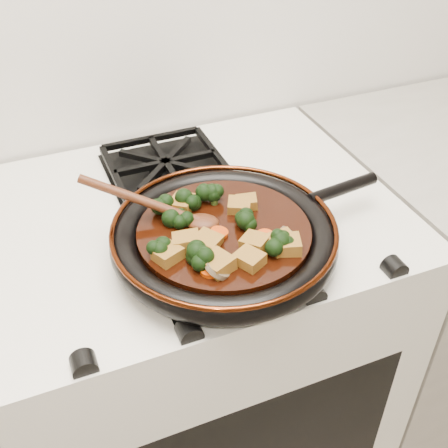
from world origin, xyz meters
name	(u,v)px	position (x,y,z in m)	size (l,w,h in m)	color
stove	(197,364)	(0.00, 1.69, 0.45)	(0.76, 0.60, 0.90)	silver
burner_grate_front	(218,251)	(0.00, 1.55, 0.91)	(0.23, 0.23, 0.03)	black
burner_grate_back	(166,166)	(0.00, 1.83, 0.91)	(0.23, 0.23, 0.03)	black
skillet	(225,236)	(0.01, 1.55, 0.94)	(0.49, 0.37, 0.05)	black
braising_sauce	(224,234)	(0.01, 1.55, 0.95)	(0.28, 0.28, 0.02)	black
tofu_cube_0	(217,264)	(-0.03, 1.46, 0.97)	(0.04, 0.04, 0.02)	#8C6020
tofu_cube_1	(239,206)	(0.05, 1.58, 0.97)	(0.04, 0.03, 0.02)	#8C6020
tofu_cube_2	(282,244)	(0.07, 1.47, 0.97)	(0.04, 0.04, 0.02)	#8C6020
tofu_cube_3	(187,242)	(-0.06, 1.53, 0.97)	(0.04, 0.04, 0.02)	#8C6020
tofu_cube_4	(247,203)	(0.07, 1.59, 0.97)	(0.03, 0.03, 0.02)	#8C6020
tofu_cube_5	(182,204)	(-0.03, 1.63, 0.97)	(0.04, 0.04, 0.02)	#8C6020
tofu_cube_6	(168,255)	(-0.10, 1.51, 0.97)	(0.04, 0.03, 0.02)	#8C6020
tofu_cube_7	(249,260)	(0.01, 1.46, 0.97)	(0.04, 0.03, 0.02)	#8C6020
tofu_cube_8	(207,242)	(-0.03, 1.52, 0.97)	(0.04, 0.04, 0.02)	#8C6020
tofu_cube_9	(289,245)	(0.08, 1.46, 0.97)	(0.04, 0.03, 0.02)	#8C6020
tofu_cube_10	(255,243)	(0.04, 1.49, 0.97)	(0.04, 0.03, 0.02)	#8C6020
broccoli_floret_0	(164,206)	(-0.07, 1.63, 0.97)	(0.06, 0.06, 0.06)	black
broccoli_floret_1	(206,256)	(-0.04, 1.49, 0.97)	(0.06, 0.06, 0.05)	black
broccoli_floret_2	(214,198)	(0.02, 1.62, 0.97)	(0.06, 0.06, 0.06)	black
broccoli_floret_3	(251,221)	(0.05, 1.54, 0.97)	(0.06, 0.06, 0.05)	black
broccoli_floret_4	(180,222)	(-0.05, 1.58, 0.97)	(0.06, 0.06, 0.05)	black
broccoli_floret_5	(192,254)	(-0.06, 1.50, 0.97)	(0.06, 0.06, 0.05)	black
broccoli_floret_6	(160,247)	(-0.10, 1.53, 0.97)	(0.06, 0.06, 0.05)	black
broccoli_floret_7	(279,245)	(0.07, 1.47, 0.97)	(0.06, 0.06, 0.05)	black
broccoli_floret_8	(194,203)	(-0.02, 1.62, 0.97)	(0.06, 0.06, 0.05)	black
carrot_coin_0	(208,258)	(-0.04, 1.49, 0.96)	(0.03, 0.03, 0.01)	#C33805
carrot_coin_1	(264,238)	(0.06, 1.50, 0.96)	(0.03, 0.03, 0.01)	#C33805
carrot_coin_2	(211,270)	(-0.05, 1.46, 0.96)	(0.03, 0.03, 0.01)	#C33805
carrot_coin_3	(171,207)	(-0.05, 1.63, 0.96)	(0.03, 0.03, 0.01)	#C33805
carrot_coin_4	(219,233)	(0.00, 1.54, 0.96)	(0.03, 0.03, 0.01)	#C33805
carrot_coin_5	(176,212)	(-0.05, 1.61, 0.96)	(0.03, 0.03, 0.01)	#C33805
mushroom_slice_0	(289,235)	(0.09, 1.49, 0.97)	(0.03, 0.03, 0.01)	brown
mushroom_slice_1	(173,204)	(-0.05, 1.63, 0.97)	(0.03, 0.03, 0.01)	brown
mushroom_slice_2	(217,270)	(-0.04, 1.45, 0.97)	(0.04, 0.04, 0.01)	brown
wooden_spoon	(169,210)	(-0.06, 1.60, 0.98)	(0.13, 0.09, 0.21)	#4A2110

